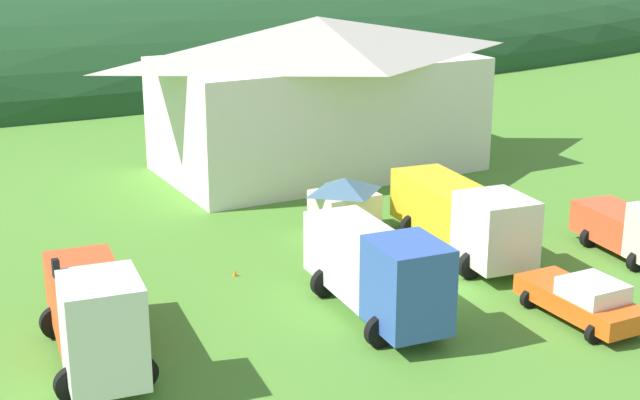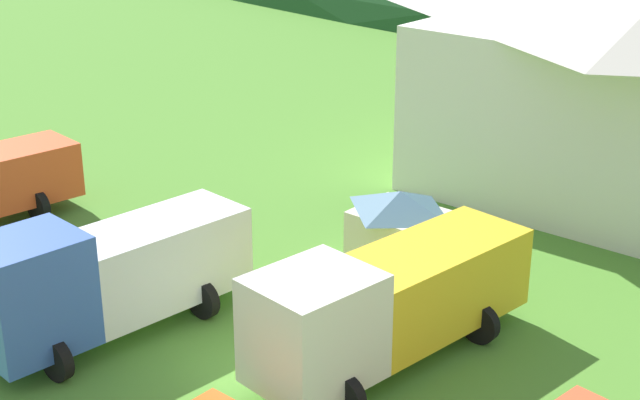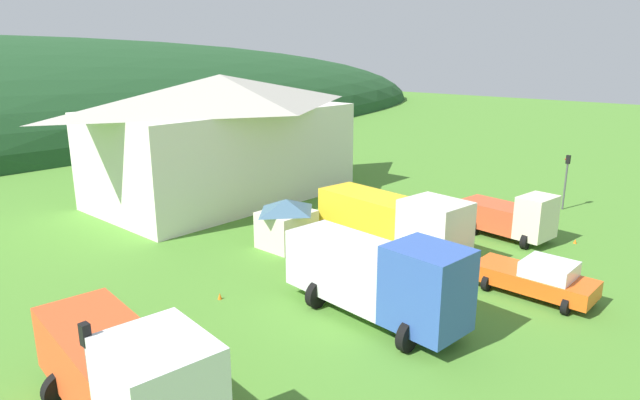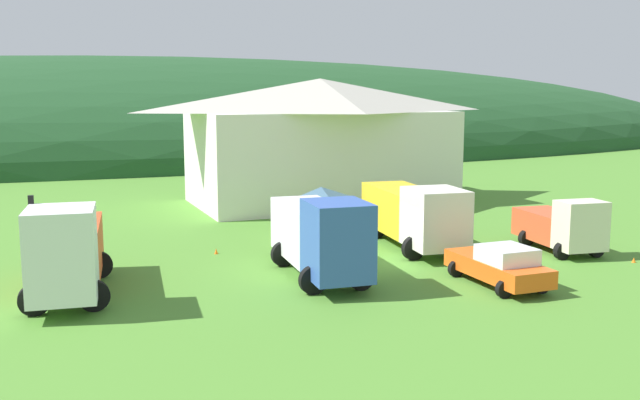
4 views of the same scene
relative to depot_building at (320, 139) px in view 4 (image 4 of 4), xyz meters
name	(u,v)px [view 4 (image 4 of 4)]	position (x,y,z in m)	size (l,w,h in m)	color
ground_plane	(403,261)	(-3.04, -17.47, -4.37)	(200.00, 200.00, 0.00)	#4C842D
forested_hill_backdrop	(158,150)	(-3.04, 49.07, -4.37)	(179.26, 60.00, 24.03)	#1E4723
depot_building	(320,139)	(0.00, 0.00, 0.00)	(18.16, 10.28, 8.48)	white
play_shed_cream	(321,210)	(-4.13, -10.31, -3.04)	(2.79, 2.45, 2.58)	beige
heavy_rig_white	(67,250)	(-17.35, -17.81, -2.56)	(3.61, 7.94, 3.70)	white
box_truck_blue	(321,235)	(-7.60, -18.78, -2.53)	(3.42, 7.81, 3.51)	#3356AD
heavy_rig_striped	(414,213)	(-1.14, -15.09, -2.63)	(3.77, 8.62, 3.24)	silver
light_truck_cream	(562,226)	(4.96, -18.56, -3.10)	(2.97, 5.25, 2.67)	beige
service_pickup_orange	(499,265)	(-1.46, -22.46, -3.54)	(2.41, 4.89, 1.66)	#F15B19
traffic_light_west	(33,238)	(-18.49, -18.30, -1.92)	(0.20, 0.32, 3.98)	#4C4C51
traffic_cone_near_pickup	(216,254)	(-10.52, -12.79, -4.37)	(0.36, 0.36, 0.55)	orange
traffic_cone_mid_row	(634,262)	(6.50, -21.55, -4.37)	(0.36, 0.36, 0.46)	orange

